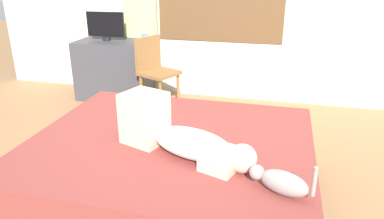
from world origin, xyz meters
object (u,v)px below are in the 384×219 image
tv_monitor (106,26)px  cup (145,37)px  bed (172,171)px  person_lying (180,136)px  cat (281,182)px  chair_by_desk (155,68)px  desk (115,69)px

tv_monitor → cup: size_ratio=5.28×
bed → person_lying: 0.42m
person_lying → cup: person_lying is taller
cat → cup: 3.10m
tv_monitor → chair_by_desk: (0.73, -0.29, -0.41)m
cup → tv_monitor: bearing=-170.6°
tv_monitor → bed: bearing=-54.2°
bed → desk: (-1.38, 2.02, 0.12)m
cup → chair_by_desk: bearing=-55.8°
desk → tv_monitor: bearing=180.0°
bed → chair_by_desk: chair_by_desk is taller
bed → person_lying: (0.11, -0.16, 0.37)m
person_lying → desk: size_ratio=1.03×
desk → chair_by_desk: bearing=-24.4°
person_lying → chair_by_desk: bearing=114.0°
bed → cat: (0.74, -0.47, 0.32)m
bed → desk: size_ratio=2.18×
chair_by_desk → bed: bearing=-67.1°
cat → person_lying: bearing=154.0°
chair_by_desk → cat: bearing=-56.2°
person_lying → cup: size_ratio=10.17×
tv_monitor → cat: bearing=-48.5°
person_lying → cat: size_ratio=2.73×
person_lying → chair_by_desk: chair_by_desk is taller
cat → cup: size_ratio=3.73×
desk → cup: (0.40, 0.08, 0.42)m
chair_by_desk → desk: bearing=155.6°
person_lying → cup: (-1.09, 2.26, 0.16)m
desk → cat: bearing=-49.6°
bed → desk: 2.45m
cat → tv_monitor: bearing=131.5°
person_lying → chair_by_desk: size_ratio=1.08×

